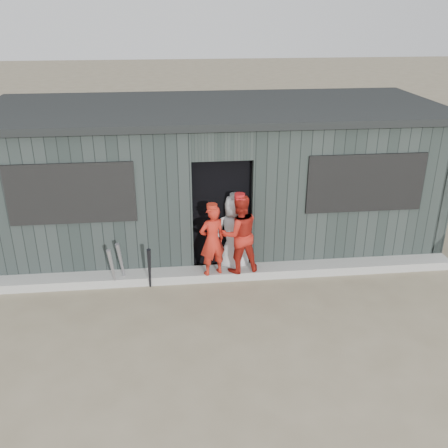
{
  "coord_description": "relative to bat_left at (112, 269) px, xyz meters",
  "views": [
    {
      "loc": [
        -0.79,
        -5.6,
        4.26
      ],
      "look_at": [
        0.0,
        1.8,
        1.0
      ],
      "focal_mm": 40.0,
      "sensor_mm": 36.0,
      "label": 1
    }
  ],
  "objects": [
    {
      "name": "bat_mid",
      "position": [
        0.13,
        0.14,
        0.01
      ],
      "size": [
        0.15,
        0.24,
        0.8
      ],
      "primitive_type": "cone",
      "rotation": [
        0.21,
        0.0,
        -0.38
      ],
      "color": "gray",
      "rests_on": "ground"
    },
    {
      "name": "bat_right",
      "position": [
        0.59,
        -0.04,
        -0.0
      ],
      "size": [
        0.1,
        0.22,
        0.76
      ],
      "primitive_type": "cone",
      "rotation": [
        0.19,
        0.0,
        0.16
      ],
      "color": "black",
      "rests_on": "ground"
    },
    {
      "name": "bat_left",
      "position": [
        0.0,
        0.0,
        0.0
      ],
      "size": [
        0.13,
        0.25,
        0.77
      ],
      "primitive_type": "cone",
      "rotation": [
        0.23,
        0.0,
        -0.27
      ],
      "color": "#95959D",
      "rests_on": "ground"
    },
    {
      "name": "ground",
      "position": [
        1.83,
        -1.6,
        -0.38
      ],
      "size": [
        80.0,
        80.0,
        0.0
      ],
      "primitive_type": "plane",
      "color": "#766951",
      "rests_on": "ground"
    },
    {
      "name": "player_red_left",
      "position": [
        1.62,
        0.1,
        0.38
      ],
      "size": [
        0.52,
        0.43,
        1.22
      ],
      "primitive_type": "imported",
      "rotation": [
        0.0,
        0.0,
        3.49
      ],
      "color": "red",
      "rests_on": "curb"
    },
    {
      "name": "player_grey_back",
      "position": [
        2.04,
        0.47,
        0.31
      ],
      "size": [
        0.7,
        0.48,
        1.39
      ],
      "primitive_type": "imported",
      "rotation": [
        0.0,
        0.0,
        3.09
      ],
      "color": "silver",
      "rests_on": "ground"
    },
    {
      "name": "curb",
      "position": [
        1.83,
        0.22,
        -0.31
      ],
      "size": [
        8.0,
        0.36,
        0.15
      ],
      "primitive_type": "cube",
      "color": "#9A9B96",
      "rests_on": "ground"
    },
    {
      "name": "dugout",
      "position": [
        1.83,
        1.9,
        0.9
      ],
      "size": [
        8.3,
        3.3,
        2.62
      ],
      "color": "black",
      "rests_on": "ground"
    },
    {
      "name": "player_red_right",
      "position": [
        2.07,
        0.17,
        0.44
      ],
      "size": [
        0.74,
        0.63,
        1.35
      ],
      "primitive_type": "imported",
      "rotation": [
        0.0,
        0.0,
        3.34
      ],
      "color": "#AA1F14",
      "rests_on": "curb"
    }
  ]
}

